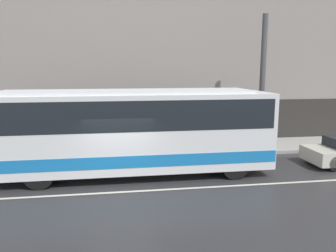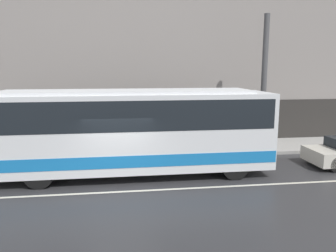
# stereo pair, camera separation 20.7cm
# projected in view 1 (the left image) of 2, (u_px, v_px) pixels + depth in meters

# --- Properties ---
(ground_plane) EXTENTS (60.00, 60.00, 0.00)m
(ground_plane) POSITION_uv_depth(u_px,v_px,m) (120.00, 192.00, 11.37)
(ground_plane) COLOR #2D2D30
(sidewalk) EXTENTS (60.00, 3.09, 0.16)m
(sidewalk) POSITION_uv_depth(u_px,v_px,m) (119.00, 151.00, 16.76)
(sidewalk) COLOR #A09E99
(sidewalk) RESTS_ON ground_plane
(building_facade) EXTENTS (60.00, 0.35, 9.81)m
(building_facade) POSITION_uv_depth(u_px,v_px,m) (117.00, 59.00, 17.60)
(building_facade) COLOR gray
(building_facade) RESTS_ON ground_plane
(lane_stripe) EXTENTS (54.00, 0.14, 0.01)m
(lane_stripe) POSITION_uv_depth(u_px,v_px,m) (120.00, 192.00, 11.37)
(lane_stripe) COLOR beige
(lane_stripe) RESTS_ON ground_plane
(transit_bus) EXTENTS (11.28, 2.49, 3.42)m
(transit_bus) POSITION_uv_depth(u_px,v_px,m) (129.00, 128.00, 12.87)
(transit_bus) COLOR white
(transit_bus) RESTS_ON ground_plane
(utility_pole_near) EXTENTS (0.28, 0.28, 6.71)m
(utility_pole_near) POSITION_uv_depth(u_px,v_px,m) (262.00, 83.00, 16.40)
(utility_pole_near) COLOR #4C4C4F
(utility_pole_near) RESTS_ON sidewalk
(pedestrian_waiting) EXTENTS (0.36, 0.36, 1.59)m
(pedestrian_waiting) POSITION_uv_depth(u_px,v_px,m) (139.00, 135.00, 16.79)
(pedestrian_waiting) COLOR navy
(pedestrian_waiting) RESTS_ON sidewalk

